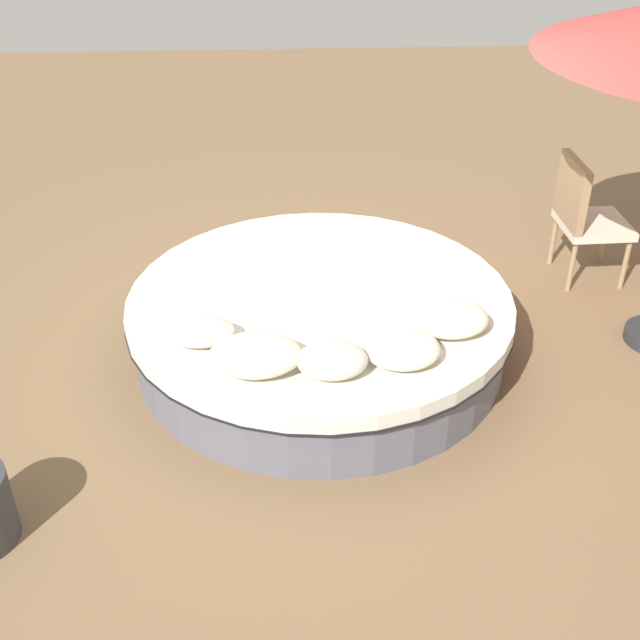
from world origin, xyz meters
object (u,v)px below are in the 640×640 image
(round_bed, at_px, (320,325))
(throw_pillow_1, at_px, (256,355))
(throw_pillow_0, at_px, (201,332))
(patio_chair, at_px, (583,212))
(throw_pillow_3, at_px, (402,349))
(throw_pillow_2, at_px, (332,360))
(throw_pillow_4, at_px, (448,319))

(round_bed, bearing_deg, throw_pillow_1, -117.14)
(round_bed, height_order, throw_pillow_0, throw_pillow_0)
(round_bed, height_order, throw_pillow_1, throw_pillow_1)
(throw_pillow_0, xyz_separation_m, patio_chair, (2.81, 1.49, 0.02))
(throw_pillow_3, bearing_deg, round_bed, 120.58)
(patio_chair, bearing_deg, throw_pillow_2, -49.72)
(throw_pillow_1, height_order, throw_pillow_4, throw_pillow_1)
(throw_pillow_1, relative_size, throw_pillow_4, 1.08)
(throw_pillow_0, height_order, patio_chair, patio_chair)
(throw_pillow_4, bearing_deg, round_bed, 149.44)
(throw_pillow_1, bearing_deg, throw_pillow_2, -8.82)
(round_bed, height_order, patio_chair, patio_chair)
(patio_chair, bearing_deg, throw_pillow_3, -45.22)
(throw_pillow_0, xyz_separation_m, throw_pillow_2, (0.76, -0.36, 0.02))
(throw_pillow_1, height_order, throw_pillow_2, throw_pillow_1)
(throw_pillow_0, bearing_deg, patio_chair, 27.88)
(throw_pillow_3, height_order, throw_pillow_4, throw_pillow_4)
(throw_pillow_1, bearing_deg, round_bed, 62.86)
(throw_pillow_4, bearing_deg, throw_pillow_3, -138.32)
(throw_pillow_1, distance_m, patio_chair, 3.05)
(round_bed, distance_m, throw_pillow_4, 0.94)
(throw_pillow_3, bearing_deg, throw_pillow_1, -176.34)
(throw_pillow_0, relative_size, throw_pillow_4, 0.85)
(throw_pillow_3, bearing_deg, patio_chair, 46.64)
(throw_pillow_2, bearing_deg, patio_chair, 42.14)
(throw_pillow_1, relative_size, patio_chair, 0.55)
(throw_pillow_2, relative_size, throw_pillow_4, 0.82)
(round_bed, height_order, throw_pillow_4, throw_pillow_4)
(round_bed, relative_size, patio_chair, 2.61)
(throw_pillow_0, xyz_separation_m, throw_pillow_1, (0.33, -0.30, 0.03))
(throw_pillow_0, xyz_separation_m, throw_pillow_4, (1.50, 0.05, 0.02))
(throw_pillow_0, bearing_deg, throw_pillow_2, -25.41)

